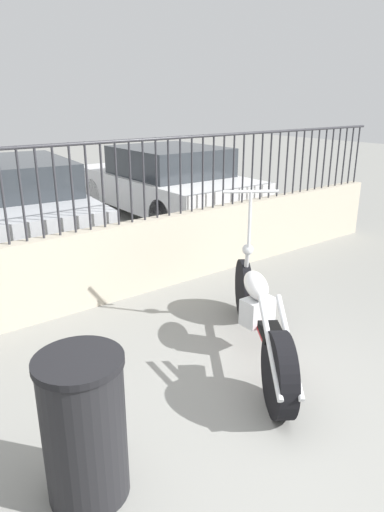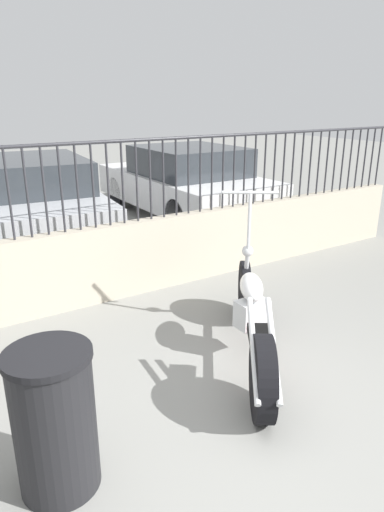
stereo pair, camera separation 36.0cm
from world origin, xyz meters
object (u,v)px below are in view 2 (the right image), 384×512
(car_white, at_px, (185,181))
(motorcycle_red, at_px, (253,324))
(car_silver, at_px, (28,201))
(trash_bin, at_px, (55,421))

(car_white, bearing_deg, motorcycle_red, 155.05)
(car_silver, bearing_deg, car_white, -79.05)
(trash_bin, height_order, car_silver, car_silver)
(trash_bin, relative_size, car_silver, 0.20)
(car_silver, height_order, car_white, car_silver)
(motorcycle_red, distance_m, car_silver, 4.64)
(motorcycle_red, height_order, trash_bin, motorcycle_red)
(car_silver, bearing_deg, trash_bin, 173.65)
(motorcycle_red, xyz_separation_m, car_silver, (-0.70, 4.57, 0.30))
(car_silver, xyz_separation_m, car_white, (3.01, 0.26, -0.02))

